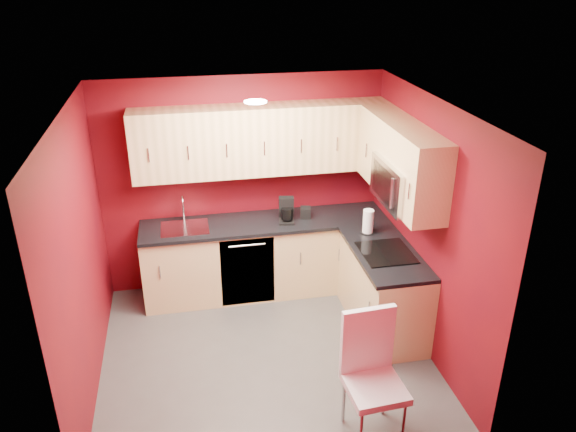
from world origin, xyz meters
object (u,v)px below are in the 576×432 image
object	(u,v)px
dining_chair	(375,381)
coffee_maker	(287,211)
microwave	(403,183)
paper_towel	(368,222)
sink	(184,224)
napkin_holder	(305,212)

from	to	relation	value
dining_chair	coffee_maker	bearing A→B (deg)	93.04
microwave	paper_towel	bearing A→B (deg)	107.40
microwave	paper_towel	size ratio (longest dim) A/B	2.85
sink	napkin_holder	xyz separation A→B (m)	(1.37, -0.01, 0.03)
coffee_maker	dining_chair	size ratio (longest dim) A/B	0.25
microwave	napkin_holder	distance (m)	1.41
sink	coffee_maker	world-z (taller)	sink
coffee_maker	paper_towel	size ratio (longest dim) A/B	1.04
coffee_maker	paper_towel	bearing A→B (deg)	-20.27
sink	coffee_maker	distance (m)	1.14
microwave	dining_chair	size ratio (longest dim) A/B	0.68
sink	dining_chair	size ratio (longest dim) A/B	0.47
napkin_holder	paper_towel	bearing A→B (deg)	-41.86
sink	coffee_maker	bearing A→B (deg)	-4.25
microwave	napkin_holder	size ratio (longest dim) A/B	6.03
dining_chair	microwave	bearing A→B (deg)	60.13
microwave	dining_chair	bearing A→B (deg)	-116.37
sink	paper_towel	distance (m)	2.02
microwave	sink	xyz separation A→B (m)	(-2.09, 1.00, -0.72)
paper_towel	dining_chair	xyz separation A→B (m)	(-0.54, -1.88, -0.49)
napkin_holder	dining_chair	world-z (taller)	dining_chair
microwave	napkin_holder	world-z (taller)	microwave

